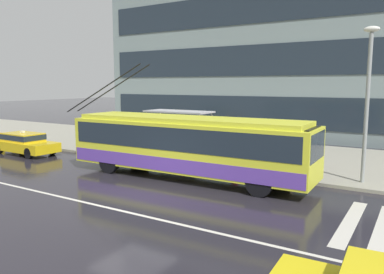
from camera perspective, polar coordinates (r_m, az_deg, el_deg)
The scene contains 14 objects.
ground_plane at distance 14.09m, azimuth -8.95°, elevation -9.25°, with size 160.00×160.00×0.00m, color #25232A.
sidewalk_slab at distance 22.73m, azimuth 8.27°, elevation -2.46°, with size 80.00×10.00×0.14m, color gray.
crosswalk_stripe_edge_near at distance 12.68m, azimuth 22.81°, elevation -11.75°, with size 0.44×4.40×0.01m, color beige.
crosswalk_stripe_inner_a at distance 12.59m, azimuth 26.94°, elevation -12.14°, with size 0.44×4.40×0.01m, color beige.
lane_centre_line at distance 13.25m, azimuth -12.37°, elevation -10.45°, with size 72.00×0.14×0.01m, color silver.
trolleybus at distance 16.72m, azimuth -0.73°, elevation -1.12°, with size 12.86×2.76×5.11m.
taxi_queued_behind_bus at distance 24.71m, azimuth -24.05°, elevation -0.75°, with size 4.53×1.83×1.39m.
bus_shelter at distance 20.81m, azimuth -1.70°, elevation 2.17°, with size 3.71×1.60×2.58m.
pedestrian_at_shelter at distance 19.98m, azimuth 0.14°, elevation 0.96°, with size 1.12×1.12×1.97m.
pedestrian_approaching_curb at distance 20.51m, azimuth 6.39°, elevation 1.00°, with size 1.42×1.42×1.92m.
pedestrian_walking_past at distance 21.31m, azimuth -1.31°, elevation 1.53°, with size 1.43×1.43×1.99m.
pedestrian_waiting_by_pole at distance 19.03m, azimuth 14.48°, elevation 0.39°, with size 1.16×1.16×1.99m.
street_lamp at distance 16.71m, azimuth 25.07°, elevation 6.29°, with size 0.60×0.32×6.27m.
office_tower_corner_left at distance 36.40m, azimuth 12.35°, elevation 16.78°, with size 26.59×14.22×19.67m.
Camera 1 is at (8.81, -10.19, 4.14)m, focal length 35.25 mm.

